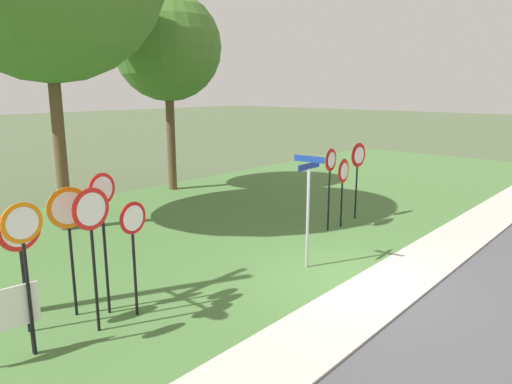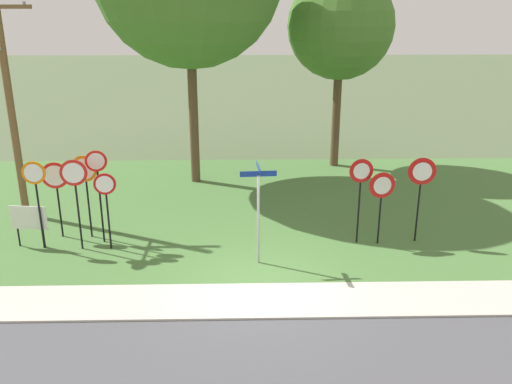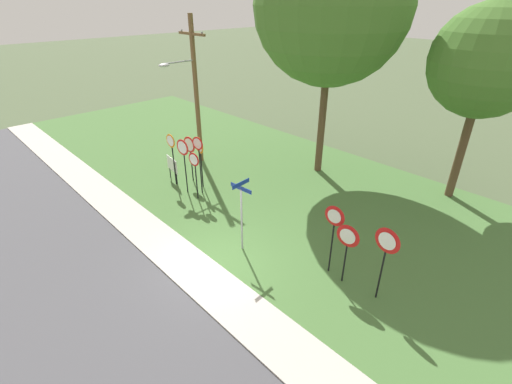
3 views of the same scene
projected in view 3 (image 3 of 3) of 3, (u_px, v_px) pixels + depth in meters
The scene contains 18 objects.
ground_plane at pixel (217, 264), 12.71m from camera, with size 160.00×160.00×0.00m, color #4C5B3D.
road_asphalt at pixel (77, 343), 9.80m from camera, with size 44.00×6.40×0.01m, color #4C4C51.
sidewalk_strip at pixel (198, 274), 12.21m from camera, with size 44.00×1.60×0.06m, color #BCB7AD.
grass_median at pixel (321, 204), 16.34m from camera, with size 44.00×12.00×0.04m, color #477038.
stop_sign_near_left at pixel (190, 149), 17.54m from camera, with size 0.79×0.12×2.35m.
stop_sign_near_right at pixel (200, 151), 16.87m from camera, with size 0.78×0.16×2.56m.
stop_sign_far_left at pixel (183, 154), 16.33m from camera, with size 0.74×0.13×2.67m.
stop_sign_far_center at pixel (172, 149), 17.13m from camera, with size 0.66×0.10×2.61m.
stop_sign_far_right at pixel (199, 154), 16.28m from camera, with size 0.61×0.14×2.81m.
stop_sign_center_tall at pixel (195, 167), 15.96m from camera, with size 0.61×0.12×2.28m.
yield_sign_near_left at pixel (386, 248), 10.31m from camera, with size 0.81×0.12×2.57m.
yield_sign_near_right at pixel (347, 241), 11.10m from camera, with size 0.77×0.12×2.19m.
yield_sign_far_left at pixel (334, 224), 11.41m from camera, with size 0.70×0.12×2.57m.
street_name_post at pixel (241, 210), 12.64m from camera, with size 0.96×0.82×2.78m.
utility_pole at pixel (193, 87), 18.59m from camera, with size 2.10×2.10×7.56m.
notice_board at pixel (172, 166), 17.95m from camera, with size 1.09×0.18×1.25m.
oak_tree_left at pixel (332, 5), 15.71m from camera, with size 6.96×6.96×11.41m.
oak_tree_right at pixel (487, 62), 14.18m from camera, with size 4.44×4.44×8.22m.
Camera 3 is at (8.15, -5.88, 8.30)m, focal length 25.32 mm.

